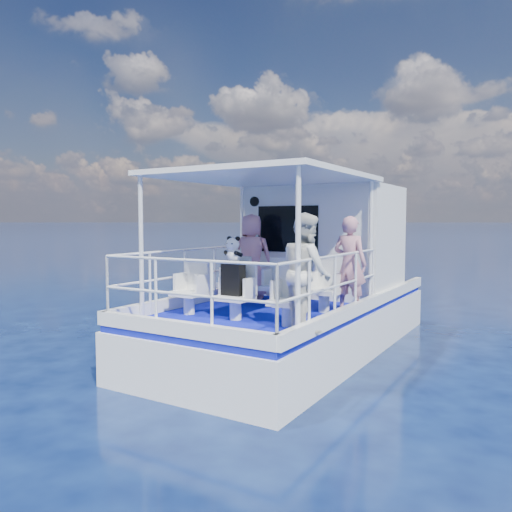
{
  "coord_description": "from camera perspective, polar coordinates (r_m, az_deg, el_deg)",
  "views": [
    {
      "loc": [
        4.14,
        -7.39,
        2.4
      ],
      "look_at": [
        -0.05,
        -0.4,
        1.83
      ],
      "focal_mm": 35.0,
      "sensor_mm": 36.0,
      "label": 1
    }
  ],
  "objects": [
    {
      "name": "ground",
      "position": [
        8.81,
        1.68,
        -11.83
      ],
      "size": [
        2000.0,
        2000.0,
        0.0
      ],
      "primitive_type": "plane",
      "color": "#071238",
      "rests_on": "ground"
    },
    {
      "name": "hull",
      "position": [
        9.66,
        4.63,
        -10.41
      ],
      "size": [
        3.0,
        7.0,
        1.6
      ],
      "primitive_type": "cube",
      "color": "white",
      "rests_on": "ground"
    },
    {
      "name": "deck",
      "position": [
        9.49,
        4.66,
        -5.43
      ],
      "size": [
        2.9,
        6.9,
        0.1
      ],
      "primitive_type": "cube",
      "color": "#0B1198",
      "rests_on": "hull"
    },
    {
      "name": "cabin",
      "position": [
        10.55,
        7.83,
        1.78
      ],
      "size": [
        2.85,
        2.0,
        2.2
      ],
      "primitive_type": "cube",
      "color": "white",
      "rests_on": "deck"
    },
    {
      "name": "canopy",
      "position": [
        8.33,
        1.04,
        9.08
      ],
      "size": [
        3.0,
        3.2,
        0.08
      ],
      "primitive_type": "cube",
      "color": "white",
      "rests_on": "cabin"
    },
    {
      "name": "canopy_posts",
      "position": [
        8.27,
        0.86,
        1.21
      ],
      "size": [
        2.77,
        2.97,
        2.2
      ],
      "color": "white",
      "rests_on": "deck"
    },
    {
      "name": "railings",
      "position": [
        8.04,
        -0.31,
        -3.16
      ],
      "size": [
        2.84,
        3.59,
        1.0
      ],
      "primitive_type": null,
      "color": "white",
      "rests_on": "deck"
    },
    {
      "name": "seat_port_fwd",
      "position": [
        9.21,
        -2.6,
        -4.2
      ],
      "size": [
        0.48,
        0.46,
        0.38
      ],
      "primitive_type": "cube",
      "color": "silver",
      "rests_on": "deck"
    },
    {
      "name": "seat_center_fwd",
      "position": [
        8.75,
        2.34,
        -4.63
      ],
      "size": [
        0.48,
        0.46,
        0.38
      ],
      "primitive_type": "cube",
      "color": "silver",
      "rests_on": "deck"
    },
    {
      "name": "seat_stbd_fwd",
      "position": [
        8.36,
        7.78,
        -5.07
      ],
      "size": [
        0.48,
        0.46,
        0.38
      ],
      "primitive_type": "cube",
      "color": "silver",
      "rests_on": "deck"
    },
    {
      "name": "seat_port_aft",
      "position": [
        8.17,
        -7.67,
        -5.28
      ],
      "size": [
        0.48,
        0.46,
        0.38
      ],
      "primitive_type": "cube",
      "color": "silver",
      "rests_on": "deck"
    },
    {
      "name": "seat_center_aft",
      "position": [
        7.65,
        -2.36,
        -5.88
      ],
      "size": [
        0.48,
        0.46,
        0.38
      ],
      "primitive_type": "cube",
      "color": "silver",
      "rests_on": "deck"
    },
    {
      "name": "seat_stbd_aft",
      "position": [
        7.2,
        3.67,
        -6.51
      ],
      "size": [
        0.48,
        0.46,
        0.38
      ],
      "primitive_type": "cube",
      "color": "silver",
      "rests_on": "deck"
    },
    {
      "name": "passenger_port_fwd",
      "position": [
        9.69,
        -0.51,
        -0.03
      ],
      "size": [
        0.72,
        0.6,
        1.64
      ],
      "primitive_type": "imported",
      "rotation": [
        0.0,
        0.0,
        3.44
      ],
      "color": "pink",
      "rests_on": "deck"
    },
    {
      "name": "passenger_stbd_fwd",
      "position": [
        8.38,
        10.67,
        -0.93
      ],
      "size": [
        0.61,
        0.43,
        1.59
      ],
      "primitive_type": "imported",
      "rotation": [
        0.0,
        0.0,
        3.06
      ],
      "color": "#C98292",
      "rests_on": "deck"
    },
    {
      "name": "passenger_stbd_aft",
      "position": [
        6.83,
        5.75,
        -1.84
      ],
      "size": [
        0.99,
        0.99,
        1.62
      ],
      "primitive_type": "imported",
      "rotation": [
        0.0,
        0.0,
        2.36
      ],
      "color": "silver",
      "rests_on": "deck"
    },
    {
      "name": "backpack_port",
      "position": [
        9.1,
        -2.56,
        -1.83
      ],
      "size": [
        0.3,
        0.17,
        0.4
      ],
      "primitive_type": "cube",
      "color": "black",
      "rests_on": "seat_port_fwd"
    },
    {
      "name": "backpack_center",
      "position": [
        7.56,
        -2.63,
        -2.64
      ],
      "size": [
        0.33,
        0.19,
        0.5
      ],
      "primitive_type": "cube",
      "color": "black",
      "rests_on": "seat_center_aft"
    },
    {
      "name": "compact_camera",
      "position": [
        9.1,
        -2.48,
        -0.4
      ],
      "size": [
        0.1,
        0.06,
        0.06
      ],
      "primitive_type": "cube",
      "color": "black",
      "rests_on": "backpack_port"
    },
    {
      "name": "panda",
      "position": [
        7.54,
        -2.59,
        0.74
      ],
      "size": [
        0.26,
        0.21,
        0.39
      ],
      "primitive_type": null,
      "color": "silver",
      "rests_on": "backpack_center"
    }
  ]
}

